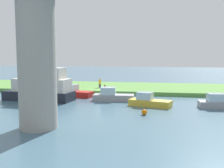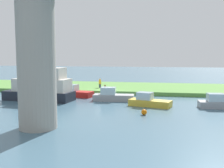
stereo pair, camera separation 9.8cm
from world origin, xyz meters
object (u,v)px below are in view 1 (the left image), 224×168
Objects in this scene: bridge_pylon at (37,57)px; mooring_post at (105,88)px; motorboat_red at (112,96)px; houseboat_blue at (149,101)px; riverboat_paddlewheel at (220,103)px; motorboat_white at (74,92)px; pontoon_yellow at (41,87)px; marker_buoy at (144,112)px; person_on_bank at (100,83)px.

bridge_pylon is 13.51× the size of mooring_post.
houseboat_blue is at bearing 148.39° from motorboat_red.
riverboat_paddlewheel is 7.02m from houseboat_blue.
bridge_pylon reaches higher than riverboat_paddlewheel.
riverboat_paddlewheel is 17.26m from motorboat_white.
pontoon_yellow is 13.58m from marker_buoy.
pontoon_yellow is 16.81× the size of marker_buoy.
bridge_pylon is 12.97m from pontoon_yellow.
motorboat_white is (-2.87, -3.50, -1.00)m from pontoon_yellow.
person_on_bank is 5.89m from motorboat_white.
person_on_bank is 0.31× the size of houseboat_blue.
motorboat_white is at bearing 69.26° from person_on_bank.
pontoon_yellow reaches higher than marker_buoy.
mooring_post is 13.29m from marker_buoy.
motorboat_white is at bearing 38.95° from mooring_post.
mooring_post is at bearing -93.86° from bridge_pylon.
person_on_bank reaches higher than riverboat_paddlewheel.
bridge_pylon is at bearing 38.73° from marker_buoy.
pontoon_yellow is at bearing 44.92° from mooring_post.
houseboat_blue reaches higher than mooring_post.
motorboat_red is (-3.25, 7.66, -0.65)m from person_on_bank.
motorboat_red is 0.99× the size of motorboat_white.
person_on_bank reaches higher than mooring_post.
houseboat_blue reaches higher than marker_buoy.
marker_buoy is (-9.45, 9.07, -0.29)m from motorboat_white.
bridge_pylon reaches higher than mooring_post.
houseboat_blue is (-12.50, 1.35, -1.04)m from pontoon_yellow.
riverboat_paddlewheel is 0.99× the size of houseboat_blue.
houseboat_blue is at bearing 126.24° from person_on_bank.
motorboat_red is at bearing 112.98° from person_on_bank.
motorboat_red reaches higher than riverboat_paddlewheel.
motorboat_white is (16.65, -4.56, 0.02)m from riverboat_paddlewheel.
riverboat_paddlewheel is at bearing 151.16° from mooring_post.
person_on_bank is 0.31× the size of riverboat_paddlewheel.
person_on_bank is at bearing -67.02° from motorboat_red.
person_on_bank is 2.78× the size of marker_buoy.
motorboat_white reaches higher than riverboat_paddlewheel.
person_on_bank is 1.83× the size of mooring_post.
bridge_pylon reaches higher than marker_buoy.
motorboat_white is at bearing -22.39° from motorboat_red.
mooring_post is (-1.19, -17.63, -4.25)m from bridge_pylon.
person_on_bank is at bearing -110.74° from motorboat_white.
pontoon_yellow is at bearing 61.16° from person_on_bank.
pontoon_yellow reaches higher than motorboat_red.
mooring_post is at bearing -141.05° from motorboat_white.
marker_buoy is at bearing 116.91° from person_on_bank.
motorboat_white is (5.32, -2.19, -0.01)m from motorboat_red.
pontoon_yellow is (4.94, 8.97, 0.34)m from person_on_bank.
pontoon_yellow is 4.63m from motorboat_white.
pontoon_yellow is at bearing -3.11° from riverboat_paddlewheel.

